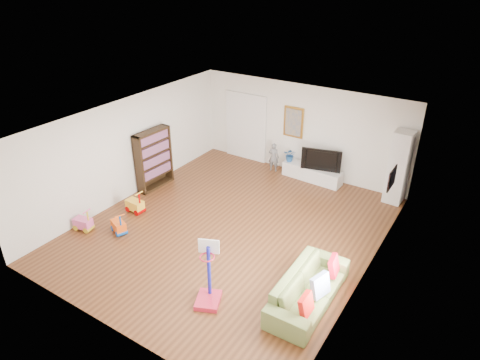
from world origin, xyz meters
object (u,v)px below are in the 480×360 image
Objects in this scene: media_console at (312,173)px; basketball_hoop at (207,275)px; bookshelf at (154,159)px; sofa at (309,288)px.

media_console is 1.36× the size of basketball_hoop.
bookshelf is 5.02m from basketball_hoop.
sofa is (2.02, -4.70, 0.11)m from media_console.
media_console is 5.77m from basketball_hoop.
sofa is 1.66× the size of basketball_hoop.
bookshelf reaches higher than basketball_hoop.
sofa is 1.92m from basketball_hoop.
media_console is at bearing 40.06° from bookshelf.
basketball_hoop is (4.04, -2.98, -0.19)m from bookshelf.
basketball_hoop is at bearing -82.18° from media_console.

